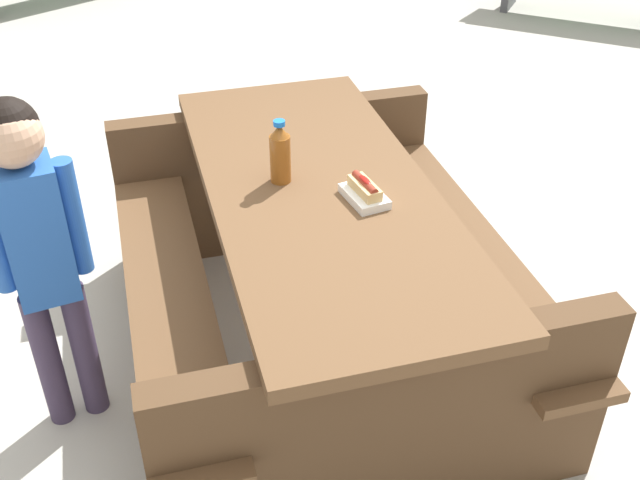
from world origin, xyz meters
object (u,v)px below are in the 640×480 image
object	(u,v)px
child_in_coat	(35,233)
hotdog_tray	(365,192)
picnic_table	(320,258)
soda_bottle	(280,154)

from	to	relation	value
child_in_coat	hotdog_tray	bearing A→B (deg)	74.65
picnic_table	child_in_coat	size ratio (longest dim) A/B	1.70
hotdog_tray	child_in_coat	size ratio (longest dim) A/B	0.15
picnic_table	child_in_coat	distance (m)	0.99
soda_bottle	child_in_coat	world-z (taller)	child_in_coat
picnic_table	hotdog_tray	world-z (taller)	hotdog_tray
picnic_table	child_in_coat	world-z (taller)	child_in_coat
soda_bottle	hotdog_tray	xyz separation A→B (m)	(0.25, 0.19, -0.07)
child_in_coat	picnic_table	bearing A→B (deg)	82.16
picnic_table	hotdog_tray	distance (m)	0.38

